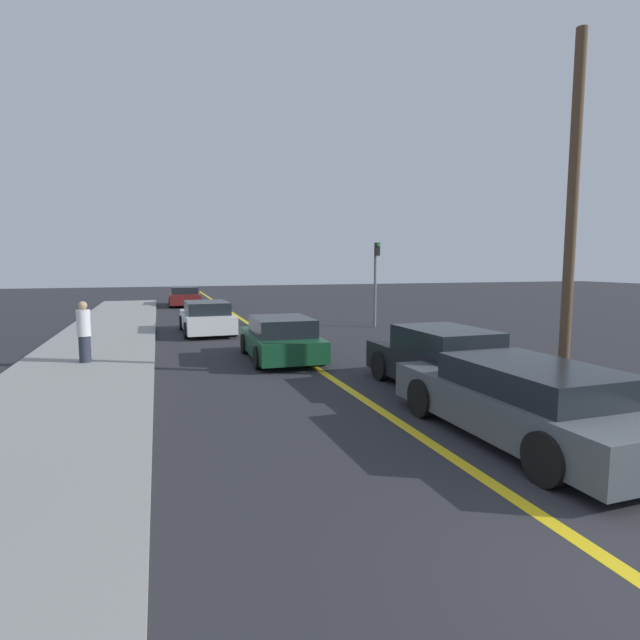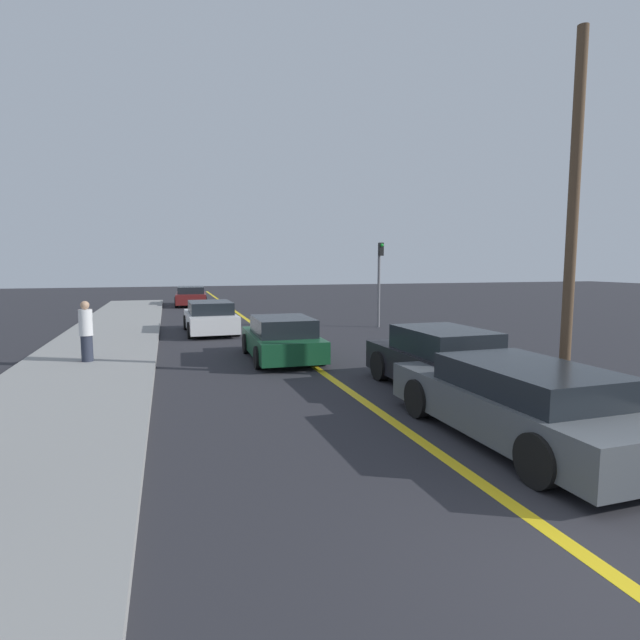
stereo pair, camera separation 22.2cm
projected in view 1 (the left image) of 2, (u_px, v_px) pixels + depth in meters
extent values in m
cube|color=gold|center=(256.00, 329.00, 21.10)|extent=(0.20, 60.00, 0.01)
cube|color=gray|center=(107.00, 335.00, 18.68)|extent=(3.45, 34.64, 0.15)
cube|color=#4C5156|center=(521.00, 407.00, 7.80)|extent=(1.95, 4.81, 0.63)
cube|color=black|center=(533.00, 377.00, 7.51)|extent=(1.68, 2.66, 0.42)
cylinder|color=black|center=(422.00, 398.00, 8.92)|extent=(0.23, 0.69, 0.69)
cylinder|color=black|center=(503.00, 390.00, 9.49)|extent=(0.23, 0.69, 0.69)
cylinder|color=black|center=(547.00, 459.00, 6.14)|extent=(0.23, 0.69, 0.69)
cube|color=black|center=(440.00, 366.00, 10.85)|extent=(1.79, 3.96, 0.66)
cube|color=black|center=(445.00, 341.00, 10.59)|extent=(1.55, 2.19, 0.52)
cylinder|color=black|center=(381.00, 366.00, 11.75)|extent=(0.23, 0.70, 0.69)
cylinder|color=black|center=(441.00, 361.00, 12.27)|extent=(0.23, 0.70, 0.69)
cylinder|color=black|center=(437.00, 390.00, 9.46)|extent=(0.23, 0.70, 0.69)
cylinder|color=black|center=(508.00, 384.00, 9.98)|extent=(0.23, 0.70, 0.69)
cube|color=#144728|center=(281.00, 344.00, 14.30)|extent=(1.85, 3.87, 0.58)
cube|color=black|center=(282.00, 326.00, 14.05)|extent=(1.60, 2.14, 0.49)
cylinder|color=black|center=(245.00, 344.00, 15.20)|extent=(0.23, 0.61, 0.61)
cylinder|color=black|center=(299.00, 341.00, 15.69)|extent=(0.23, 0.61, 0.61)
cylinder|color=black|center=(259.00, 358.00, 12.94)|extent=(0.23, 0.61, 0.61)
cylinder|color=black|center=(321.00, 354.00, 13.42)|extent=(0.23, 0.61, 0.61)
cube|color=silver|center=(207.00, 321.00, 19.71)|extent=(1.87, 4.18, 0.64)
cube|color=black|center=(207.00, 308.00, 19.45)|extent=(1.62, 2.31, 0.46)
cylinder|color=black|center=(182.00, 323.00, 20.66)|extent=(0.23, 0.61, 0.61)
cylinder|color=black|center=(224.00, 321.00, 21.21)|extent=(0.23, 0.61, 0.61)
cylinder|color=black|center=(187.00, 330.00, 18.25)|extent=(0.23, 0.61, 0.61)
cylinder|color=black|center=(234.00, 328.00, 18.80)|extent=(0.23, 0.61, 0.61)
cube|color=maroon|center=(185.00, 298.00, 32.57)|extent=(2.03, 4.54, 0.64)
cube|color=black|center=(185.00, 290.00, 32.30)|extent=(1.73, 2.52, 0.43)
cylinder|color=black|center=(171.00, 299.00, 33.68)|extent=(0.25, 0.68, 0.67)
cylinder|color=black|center=(198.00, 299.00, 34.15)|extent=(0.25, 0.68, 0.67)
cylinder|color=black|center=(171.00, 302.00, 31.04)|extent=(0.25, 0.68, 0.67)
cylinder|color=black|center=(200.00, 302.00, 31.50)|extent=(0.25, 0.68, 0.67)
cylinder|color=#282D3D|center=(85.00, 349.00, 13.10)|extent=(0.29, 0.29, 0.69)
cylinder|color=silver|center=(84.00, 323.00, 13.03)|extent=(0.35, 0.35, 0.69)
sphere|color=tan|center=(83.00, 306.00, 12.97)|extent=(0.22, 0.22, 0.22)
cylinder|color=slate|center=(375.00, 285.00, 21.47)|extent=(0.12, 0.12, 3.62)
cube|color=black|center=(377.00, 249.00, 21.13)|extent=(0.18, 0.18, 0.55)
sphere|color=green|center=(378.00, 245.00, 21.03)|extent=(0.14, 0.14, 0.14)
cylinder|color=brown|center=(572.00, 212.00, 11.12)|extent=(0.24, 0.24, 7.78)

